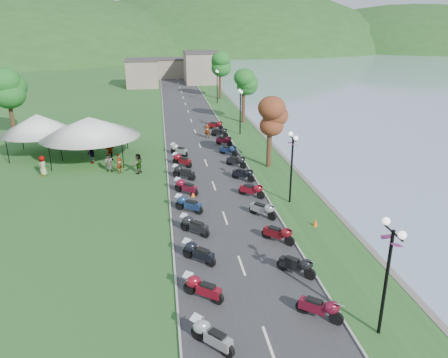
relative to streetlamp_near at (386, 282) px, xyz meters
name	(u,v)px	position (x,y,z in m)	size (l,w,h in m)	color
road	(195,132)	(-4.71, 36.07, -2.49)	(7.00, 120.00, 0.02)	#323235
hills_backdrop	(166,48)	(-4.71, 196.07, -2.50)	(360.00, 120.00, 76.00)	#285621
far_building	(168,69)	(-6.71, 81.07, 0.00)	(18.00, 16.00, 5.00)	gray
moto_row_left	(196,239)	(-6.93, 8.38, -1.95)	(2.60, 38.84, 1.10)	#331411
moto_row_right	(243,174)	(-2.21, 18.96, -1.95)	(2.60, 37.76, 1.10)	#331411
streetlamp_near	(386,282)	(0.00, 0.00, 0.00)	(1.40, 1.40, 5.00)	black
vendor_tent_main	(91,138)	(-15.13, 26.82, -0.50)	(6.12, 6.12, 4.00)	silver
vendor_tent_side	(39,135)	(-20.17, 28.86, -0.50)	(4.67, 4.67, 4.00)	silver
tree_lakeside	(270,130)	(0.71, 22.16, 0.82)	(2.39, 2.39, 6.64)	#227224
pedestrian_a	(120,173)	(-12.28, 22.30, -2.50)	(0.63, 0.46, 1.71)	slate
pedestrian_b	(109,171)	(-13.24, 22.90, -2.50)	(0.79, 0.44, 1.63)	slate
pedestrian_c	(92,163)	(-15.05, 25.48, -2.50)	(1.21, 0.50, 1.87)	slate
traffic_cone_near	(197,249)	(-6.92, 7.82, -2.26)	(0.31, 0.31, 0.48)	#F2590C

